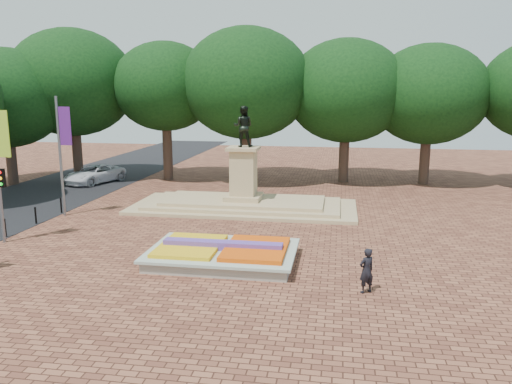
{
  "coord_description": "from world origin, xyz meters",
  "views": [
    {
      "loc": [
        5.82,
        -22.1,
        7.23
      ],
      "look_at": [
        1.7,
        2.55,
        2.2
      ],
      "focal_mm": 35.0,
      "sensor_mm": 36.0,
      "label": 1
    }
  ],
  "objects_px": {
    "flower_bed": "(223,253)",
    "van": "(95,174)",
    "monument": "(244,195)",
    "pedestrian": "(366,271)"
  },
  "relations": [
    {
      "from": "monument",
      "to": "van",
      "type": "relative_size",
      "value": 2.69
    },
    {
      "from": "flower_bed",
      "to": "van",
      "type": "bearing_deg",
      "value": 130.85
    },
    {
      "from": "flower_bed",
      "to": "monument",
      "type": "xyz_separation_m",
      "value": [
        -1.03,
        10.0,
        0.5
      ]
    },
    {
      "from": "flower_bed",
      "to": "pedestrian",
      "type": "bearing_deg",
      "value": -22.64
    },
    {
      "from": "monument",
      "to": "pedestrian",
      "type": "relative_size",
      "value": 8.27
    },
    {
      "from": "flower_bed",
      "to": "van",
      "type": "xyz_separation_m",
      "value": [
        -14.58,
        16.86,
        0.35
      ]
    },
    {
      "from": "monument",
      "to": "van",
      "type": "height_order",
      "value": "monument"
    },
    {
      "from": "flower_bed",
      "to": "monument",
      "type": "height_order",
      "value": "monument"
    },
    {
      "from": "flower_bed",
      "to": "van",
      "type": "distance_m",
      "value": 22.3
    },
    {
      "from": "flower_bed",
      "to": "monument",
      "type": "distance_m",
      "value": 10.07
    }
  ]
}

